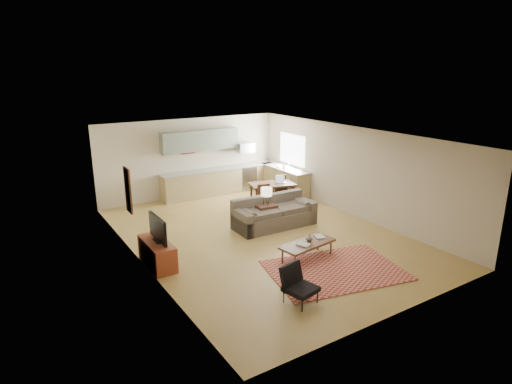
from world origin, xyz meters
TOP-DOWN VIEW (x-y plane):
  - room at (0.00, 0.00)m, footprint 9.00×9.00m
  - kitchen_counter_back at (0.90, 4.18)m, footprint 4.26×0.64m
  - kitchen_counter_right at (2.93, 3.00)m, footprint 0.64×2.26m
  - kitchen_range at (2.00, 4.18)m, footprint 0.62×0.62m
  - kitchen_microwave at (2.00, 4.20)m, footprint 0.62×0.40m
  - upper_cabinets at (0.30, 4.33)m, footprint 2.80×0.34m
  - window_right at (3.23, 3.00)m, footprint 0.02×1.40m
  - wall_art_left at (-3.21, 0.90)m, footprint 0.06×0.42m
  - triptych at (-0.10, 4.47)m, footprint 1.70×0.04m
  - rug at (0.25, -2.59)m, footprint 3.26×2.58m
  - sofa at (0.68, 0.40)m, footprint 2.46×1.11m
  - coffee_table at (0.09, -1.80)m, footprint 1.47×0.75m
  - book_a at (-0.17, -1.89)m, footprint 0.40×0.42m
  - book_b at (0.46, -1.63)m, footprint 0.39×0.42m
  - vase at (0.20, -1.73)m, footprint 0.18×0.18m
  - armchair at (-1.24, -3.24)m, footprint 0.76×0.76m
  - tv_credenza at (-2.99, -0.22)m, footprint 0.49×1.27m
  - tv at (-2.94, -0.22)m, footprint 0.10×0.98m
  - console_table at (0.47, 0.50)m, footprint 0.59×0.42m
  - table_lamp at (0.47, 0.50)m, footprint 0.35×0.35m
  - dining_table at (1.75, 2.08)m, footprint 1.60×1.17m
  - dining_chair_near at (1.17, 1.59)m, footprint 0.49×0.51m
  - dining_chair_far at (2.33, 2.57)m, footprint 0.48×0.50m
  - laptop at (2.04, 1.98)m, footprint 0.36×0.30m
  - soap_bottle at (2.83, 2.92)m, footprint 0.11×0.11m

SIDE VIEW (x-z plane):
  - rug at x=0.25m, z-range 0.00..0.02m
  - coffee_table at x=0.09m, z-range 0.00..0.42m
  - tv_credenza at x=-2.99m, z-range 0.00..0.59m
  - console_table at x=0.47m, z-range 0.00..0.65m
  - dining_table at x=1.75m, z-range 0.00..0.73m
  - armchair at x=-1.24m, z-range 0.00..0.73m
  - sofa at x=0.68m, z-range 0.00..0.85m
  - dining_chair_near at x=1.17m, z-range 0.00..0.86m
  - book_b at x=0.46m, z-range 0.42..0.44m
  - book_a at x=-0.17m, z-range 0.42..0.45m
  - dining_chair_far at x=2.33m, z-range 0.00..0.88m
  - kitchen_range at x=2.00m, z-range 0.00..0.90m
  - kitchen_counter_back at x=0.90m, z-range 0.00..0.92m
  - kitchen_counter_right at x=2.93m, z-range 0.00..0.92m
  - vase at x=0.20m, z-range 0.42..0.59m
  - laptop at x=2.04m, z-range 0.73..0.96m
  - tv at x=-2.94m, z-range 0.59..1.18m
  - table_lamp at x=0.47m, z-range 0.65..1.16m
  - soap_bottle at x=2.83m, z-range 0.92..1.11m
  - room at x=0.00m, z-range -3.15..5.85m
  - kitchen_microwave at x=2.00m, z-range 1.38..1.73m
  - window_right at x=3.23m, z-range 1.02..2.08m
  - wall_art_left at x=-3.21m, z-range 1.00..2.10m
  - triptych at x=-0.10m, z-range 1.50..2.00m
  - upper_cabinets at x=0.30m, z-range 1.60..2.30m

